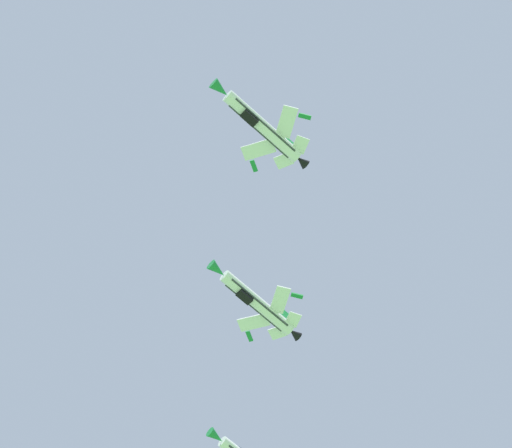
% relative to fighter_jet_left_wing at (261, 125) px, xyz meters
% --- Properties ---
extents(fighter_jet_left_wing, '(15.85, 10.39, 4.38)m').
position_rel_fighter_jet_left_wing_xyz_m(fighter_jet_left_wing, '(0.00, 0.00, 0.00)').
color(fighter_jet_left_wing, silver).
extents(fighter_jet_right_wing, '(15.85, 10.33, 4.39)m').
position_rel_fighter_jet_left_wing_xyz_m(fighter_jet_right_wing, '(11.77, 21.19, -0.94)').
color(fighter_jet_right_wing, silver).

